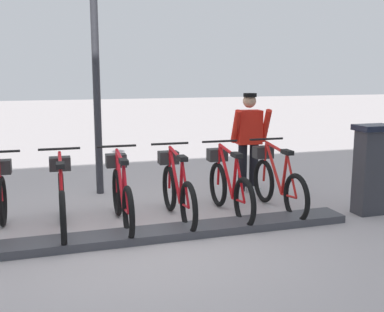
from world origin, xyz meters
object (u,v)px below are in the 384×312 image
bike_docked_0 (277,181)px  worker_near_rack (249,139)px  payment_kiosk (372,168)px  bike_docked_1 (228,185)px  bike_docked_4 (62,198)px  bike_docked_3 (121,193)px  lamp_post (95,43)px  bike_docked_2 (177,189)px

bike_docked_0 → worker_near_rack: worker_near_rack is taller
payment_kiosk → worker_near_rack: bearing=33.8°
bike_docked_0 → bike_docked_1: 0.76m
bike_docked_4 → bike_docked_3: bearing=-90.0°
bike_docked_1 → lamp_post: (1.78, 1.59, 2.03)m
bike_docked_2 → bike_docked_0: bearing=-90.0°
bike_docked_4 → lamp_post: bearing=-21.2°
worker_near_rack → bike_docked_2: bearing=125.3°
bike_docked_0 → bike_docked_3: 2.28m
payment_kiosk → worker_near_rack: worker_near_rack is taller
bike_docked_2 → bike_docked_3: bearing=90.0°
lamp_post → bike_docked_1: bearing=-138.2°
bike_docked_0 → bike_docked_4: 3.04m
bike_docked_2 → lamp_post: 2.82m
bike_docked_0 → worker_near_rack: bearing=-2.8°
bike_docked_3 → bike_docked_0: bearing=-90.0°
bike_docked_0 → bike_docked_1: bearing=90.0°
bike_docked_0 → lamp_post: size_ratio=0.46×
bike_docked_4 → worker_near_rack: worker_near_rack is taller
bike_docked_3 → bike_docked_4: 0.76m
bike_docked_1 → bike_docked_2: size_ratio=1.00×
bike_docked_2 → bike_docked_4: 1.52m
bike_docked_1 → worker_near_rack: worker_near_rack is taller
bike_docked_1 → worker_near_rack: (1.12, -0.81, 0.48)m
bike_docked_1 → lamp_post: size_ratio=0.46×
bike_docked_3 → worker_near_rack: bearing=-64.4°
bike_docked_2 → lamp_post: (1.78, 0.83, 2.03)m
payment_kiosk → worker_near_rack: size_ratio=0.77×
bike_docked_2 → lamp_post: size_ratio=0.46×
lamp_post → bike_docked_4: bearing=158.8°
bike_docked_3 → lamp_post: lamp_post is taller
bike_docked_0 → bike_docked_3: (0.00, 2.28, 0.00)m
worker_near_rack → lamp_post: 2.93m
bike_docked_1 → bike_docked_3: bearing=90.0°
bike_docked_0 → payment_kiosk: bearing=-115.8°
bike_docked_0 → bike_docked_1: same height
worker_near_rack → lamp_post: size_ratio=0.45×
bike_docked_3 → lamp_post: bearing=2.3°
bike_docked_3 → bike_docked_4: bearing=90.0°
payment_kiosk → bike_docked_3: (0.57, 3.46, -0.24)m
bike_docked_0 → bike_docked_3: same height
bike_docked_1 → bike_docked_3: (0.00, 1.52, 0.00)m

